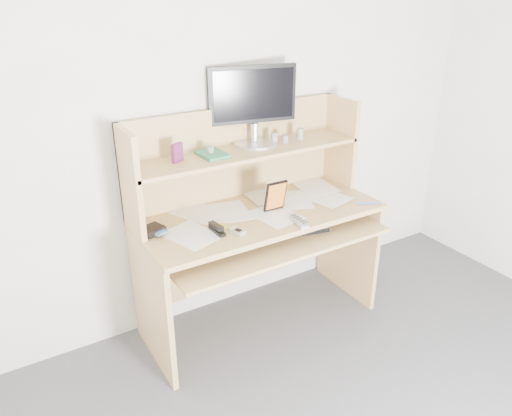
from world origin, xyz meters
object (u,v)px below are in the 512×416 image
desk (253,216)px  tv_remote (299,221)px  keyboard (289,229)px  monitor (253,103)px  game_case (275,196)px

desk → tv_remote: desk is taller
keyboard → monitor: 0.75m
tv_remote → game_case: size_ratio=0.97×
game_case → monitor: (0.02, 0.27, 0.47)m
desk → tv_remote: size_ratio=7.94×
tv_remote → game_case: game_case is taller
tv_remote → monitor: size_ratio=0.34×
tv_remote → game_case: bearing=110.3°
desk → monitor: monitor is taller
keyboard → game_case: size_ratio=2.53×
keyboard → game_case: game_case is taller
desk → keyboard: size_ratio=3.05×
desk → game_case: (0.08, -0.11, 0.15)m
desk → tv_remote: (0.11, -0.31, 0.07)m
desk → keyboard: bearing=-59.4°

